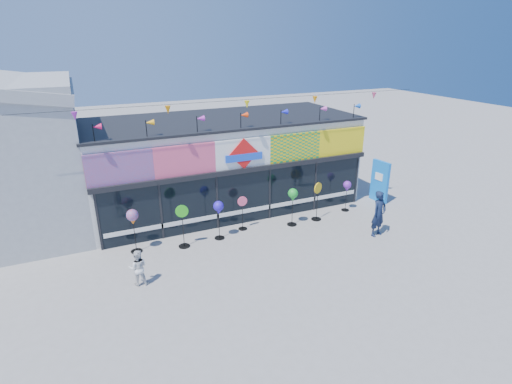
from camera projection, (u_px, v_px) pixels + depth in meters
ground at (280, 260)px, 14.36m from camera, size 80.00×80.00×0.00m
kite_shop at (223, 162)px, 18.69m from camera, size 16.00×5.70×5.31m
blue_sign at (380, 181)px, 19.19m from camera, size 0.26×1.02×2.03m
spinner_0 at (133, 218)px, 14.43m from camera, size 0.43×0.43×1.71m
spinner_1 at (183, 225)px, 14.96m from camera, size 0.48×0.44×1.72m
spinner_2 at (219, 209)px, 15.46m from camera, size 0.40×0.40×1.60m
spinner_3 at (242, 212)px, 16.40m from camera, size 0.41×0.37×1.47m
spinner_4 at (293, 196)px, 16.60m from camera, size 0.42×0.42×1.65m
spinner_5 at (317, 200)px, 17.24m from camera, size 0.46×0.44×1.72m
spinner_6 at (347, 187)px, 18.09m from camera, size 0.36×0.36×1.44m
adult_man at (379, 214)px, 15.84m from camera, size 0.77×0.59×1.89m
child at (138, 268)px, 12.74m from camera, size 0.65×0.46×1.22m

